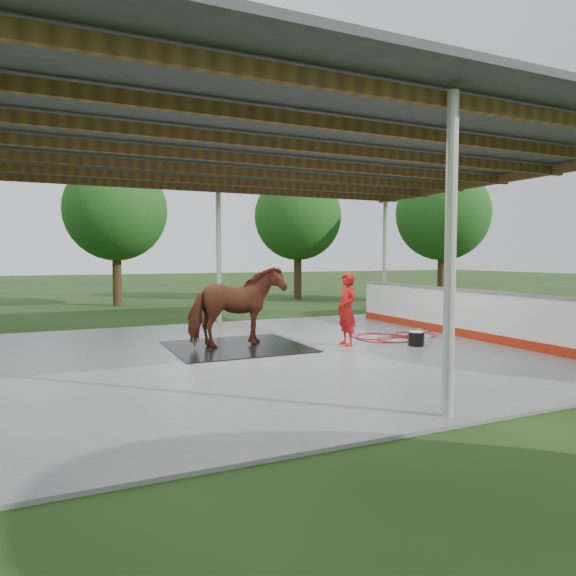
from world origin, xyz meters
name	(u,v)px	position (x,y,z in m)	size (l,w,h in m)	color
ground	(287,353)	(0.00, 0.00, 0.00)	(100.00, 100.00, 0.00)	#1E3814
concrete_slab	(287,352)	(0.00, 0.00, 0.03)	(12.00, 10.00, 0.05)	slate
pavilion_structure	(287,156)	(0.00, 0.00, 3.97)	(12.60, 10.60, 4.05)	beige
dasher_board	(461,314)	(4.60, 0.00, 0.59)	(0.16, 8.00, 1.15)	#AA240E
tree_belt	(282,173)	(0.30, 0.90, 3.79)	(28.00, 28.00, 5.80)	#382314
rubber_mat	(237,347)	(-0.79, 0.83, 0.06)	(2.76, 2.59, 0.02)	black
horse	(237,306)	(-0.79, 0.83, 0.92)	(0.92, 2.01, 1.70)	brown
handler	(347,309)	(1.44, 0.04, 0.83)	(0.57, 0.38, 1.57)	red
wash_bucket	(416,338)	(2.79, -0.62, 0.21)	(0.33, 0.33, 0.31)	black
soap_bottle_a	(419,336)	(3.09, -0.34, 0.21)	(0.12, 0.12, 0.32)	silver
soap_bottle_b	(428,337)	(3.37, -0.30, 0.16)	(0.10, 0.10, 0.21)	#338CD8
hose_coil	(389,337)	(2.93, 0.54, 0.06)	(2.41, 1.56, 0.02)	#A30B1A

